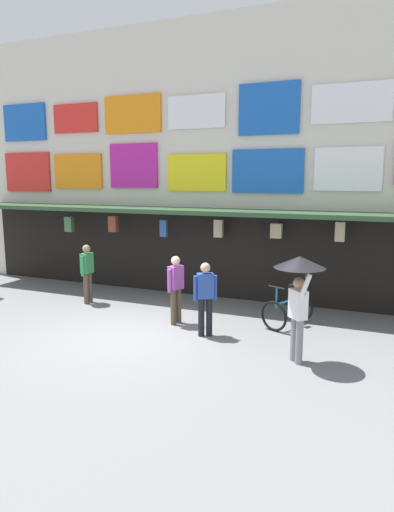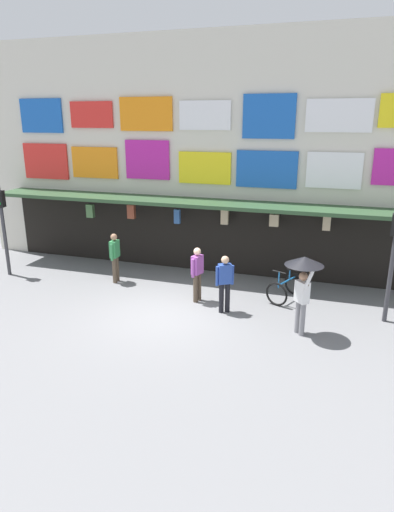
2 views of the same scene
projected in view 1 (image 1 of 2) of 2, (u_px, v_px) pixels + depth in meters
The scene contains 7 objects.
ground_plane at pixel (129, 336), 10.22m from camera, with size 80.00×80.00×0.00m, color slate.
shopfront at pixel (204, 163), 13.70m from camera, with size 18.00×2.60×8.00m.
bicycle_parked at pixel (287, 310), 10.84m from camera, with size 1.11×1.35×1.05m.
pedestrian_in_yellow at pixel (87, 270), 12.75m from camera, with size 0.23×0.53×1.68m.
pedestrian_with_umbrella at pixel (299, 279), 8.47m from camera, with size 0.96×0.96×2.08m.
pedestrian_in_green at pixel (176, 286), 10.90m from camera, with size 0.32×0.51×1.68m.
pedestrian_in_white at pixel (205, 293), 10.07m from camera, with size 0.48×0.46×1.68m.
Camera 1 is at (5.20, -8.41, 3.50)m, focal length 31.71 mm.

